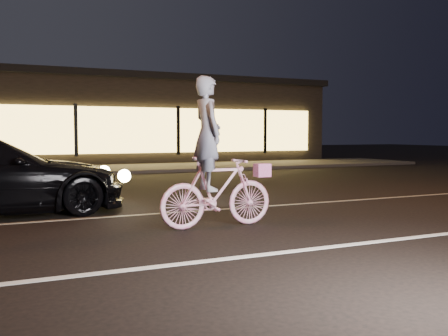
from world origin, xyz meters
name	(u,v)px	position (x,y,z in m)	size (l,w,h in m)	color
ground	(218,232)	(0.00, 0.00, 0.00)	(90.00, 90.00, 0.00)	black
lane_stripe_near	(268,254)	(0.00, -1.50, 0.00)	(60.00, 0.12, 0.01)	silver
lane_stripe_far	(175,212)	(0.00, 2.00, 0.00)	(60.00, 0.10, 0.01)	gray
sidewalk	(83,170)	(0.00, 13.00, 0.06)	(30.00, 4.00, 0.12)	#383533
storefront	(64,119)	(0.00, 18.97, 2.15)	(25.40, 8.42, 4.20)	black
cyclist	(214,174)	(0.09, 0.36, 0.83)	(1.86, 0.64, 2.34)	#FF559B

